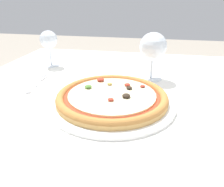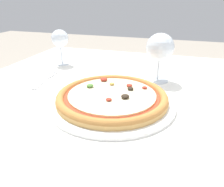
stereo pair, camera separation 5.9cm
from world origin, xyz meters
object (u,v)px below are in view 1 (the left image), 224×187
object	(u,v)px
dining_table	(160,115)
fork	(38,82)
wine_glass_far_left	(49,41)
wine_glass_far_right	(153,47)
pizza_plate	(112,98)

from	to	relation	value
dining_table	fork	size ratio (longest dim) A/B	7.69
wine_glass_far_left	wine_glass_far_right	bearing A→B (deg)	-10.75
dining_table	wine_glass_far_left	bearing A→B (deg)	159.60
fork	wine_glass_far_left	bearing A→B (deg)	101.63
pizza_plate	wine_glass_far_right	size ratio (longest dim) A/B	2.12
pizza_plate	wine_glass_far_right	bearing A→B (deg)	65.42
pizza_plate	dining_table	bearing A→B (deg)	41.67
fork	wine_glass_far_right	world-z (taller)	wine_glass_far_right
wine_glass_far_left	wine_glass_far_right	world-z (taller)	wine_glass_far_right
fork	wine_glass_far_right	xyz separation A→B (m)	(0.37, 0.11, 0.11)
dining_table	fork	xyz separation A→B (m)	(-0.41, -0.02, 0.09)
wine_glass_far_right	fork	bearing A→B (deg)	-163.59
dining_table	fork	bearing A→B (deg)	-177.25
dining_table	wine_glass_far_right	size ratio (longest dim) A/B	8.08
dining_table	wine_glass_far_left	distance (m)	0.52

